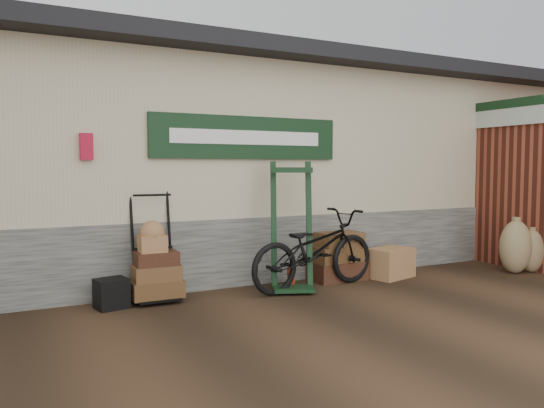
% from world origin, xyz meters
% --- Properties ---
extents(ground, '(80.00, 80.00, 0.00)m').
position_xyz_m(ground, '(0.00, 0.00, 0.00)').
color(ground, black).
rests_on(ground, ground).
extents(station_building, '(14.40, 4.10, 3.20)m').
position_xyz_m(station_building, '(-0.01, 2.74, 1.61)').
color(station_building, '#4C4C47').
rests_on(station_building, ground).
extents(brick_outbuilding, '(1.71, 4.51, 2.62)m').
position_xyz_m(brick_outbuilding, '(4.70, 1.19, 1.30)').
color(brick_outbuilding, maroon).
rests_on(brick_outbuilding, ground).
extents(porter_trolley, '(0.72, 0.55, 1.42)m').
position_xyz_m(porter_trolley, '(-1.59, 0.85, 0.71)').
color(porter_trolley, black).
rests_on(porter_trolley, ground).
extents(green_barrow, '(0.74, 0.69, 1.63)m').
position_xyz_m(green_barrow, '(0.10, 0.51, 0.82)').
color(green_barrow, black).
rests_on(green_barrow, ground).
extents(suitcase_stack, '(0.77, 0.49, 0.68)m').
position_xyz_m(suitcase_stack, '(0.97, 0.76, 0.34)').
color(suitcase_stack, '#321E10').
rests_on(suitcase_stack, ground).
extents(wicker_hamper, '(0.73, 0.58, 0.42)m').
position_xyz_m(wicker_hamper, '(1.73, 0.54, 0.21)').
color(wicker_hamper, '#95613B').
rests_on(wicker_hamper, ground).
extents(black_trunk, '(0.38, 0.34, 0.33)m').
position_xyz_m(black_trunk, '(-2.11, 0.66, 0.17)').
color(black_trunk, black).
rests_on(black_trunk, ground).
extents(bicycle, '(0.95, 2.02, 1.13)m').
position_xyz_m(bicycle, '(0.40, 0.44, 0.57)').
color(bicycle, black).
rests_on(bicycle, ground).
extents(burlap_sack_left, '(0.54, 0.47, 0.79)m').
position_xyz_m(burlap_sack_left, '(3.57, -0.07, 0.39)').
color(burlap_sack_left, olive).
rests_on(burlap_sack_left, ground).
extents(burlap_sack_right, '(0.45, 0.40, 0.64)m').
position_xyz_m(burlap_sack_right, '(3.85, -0.13, 0.32)').
color(burlap_sack_right, olive).
rests_on(burlap_sack_right, ground).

